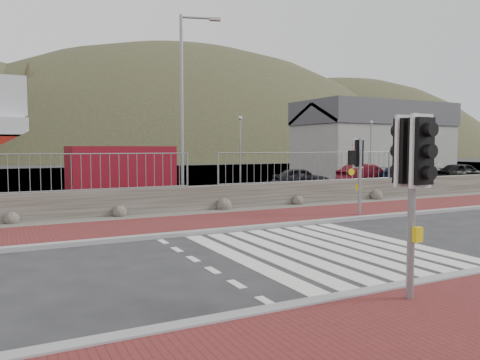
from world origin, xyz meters
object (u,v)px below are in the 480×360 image
shipping_container (121,167)px  car_a (301,178)px  traffic_signal_near (413,167)px  car_d (437,172)px  car_b (365,174)px  car_e (462,172)px  traffic_signal_far (359,160)px  streetlight (185,101)px  car_c (403,175)px

shipping_container → car_a: shipping_container is taller
traffic_signal_near → car_d: traffic_signal_near is taller
car_b → car_e: size_ratio=1.05×
shipping_container → car_b: 14.57m
traffic_signal_far → car_b: traffic_signal_far is taller
car_d → streetlight: bearing=105.8°
traffic_signal_near → streetlight: bearing=85.7°
car_b → car_d: (6.93, 0.55, -0.04)m
car_e → car_a: bearing=91.1°
car_b → car_d: size_ratio=0.89×
streetlight → shipping_container: size_ratio=1.26×
car_b → car_e: 7.64m
traffic_signal_near → streetlight: streetlight is taller
car_c → car_d: (4.63, 1.39, 0.04)m
traffic_signal_far → car_c: traffic_signal_far is taller
car_d → car_e: (0.65, -1.54, 0.02)m
car_c → car_e: (5.28, -0.15, 0.06)m
streetlight → car_d: (20.68, 6.05, -3.41)m
traffic_signal_far → car_d: traffic_signal_far is taller
streetlight → car_b: (13.76, 5.50, -3.38)m
shipping_container → car_e: bearing=-17.1°
car_a → car_c: car_c is taller
traffic_signal_near → traffic_signal_far: 8.74m
streetlight → shipping_container: (-0.15, 9.83, -2.84)m
shipping_container → car_e: size_ratio=1.53×
car_a → car_c: (6.86, -1.13, 0.01)m
traffic_signal_far → car_a: traffic_signal_far is taller
traffic_signal_near → traffic_signal_far: (5.20, 7.02, -0.12)m
streetlight → car_d: bearing=32.9°
traffic_signal_near → car_e: bearing=35.8°
car_b → streetlight: bearing=103.4°
streetlight → car_a: streetlight is taller
traffic_signal_far → car_a: bearing=-106.9°
car_a → car_b: bearing=-80.9°
car_c → streetlight: bearing=89.7°
traffic_signal_near → car_a: traffic_signal_near is taller
car_a → traffic_signal_near: bearing=162.7°
traffic_signal_near → car_c: bearing=43.7°
car_a → car_c: 6.96m
car_e → traffic_signal_far: bearing=125.2°
car_b → car_c: bearing=-118.5°
car_a → car_d: 11.50m
traffic_signal_near → car_d: (21.52, 17.64, -1.41)m
shipping_container → car_d: shipping_container is taller
traffic_signal_near → car_d: size_ratio=0.64×
car_e → streetlight: bearing=109.0°
car_e → car_d: bearing=30.1°
traffic_signal_far → shipping_container: (-4.51, 14.40, -0.72)m
traffic_signal_far → streetlight: bearing=-38.2°
car_d → car_a: bearing=90.8°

